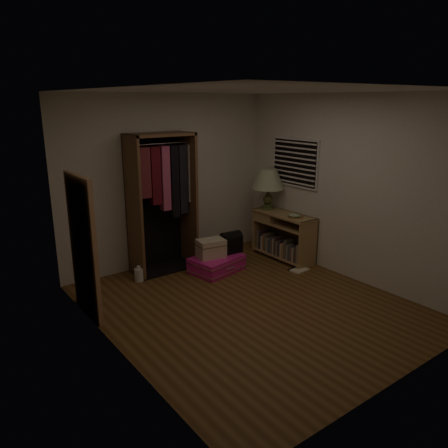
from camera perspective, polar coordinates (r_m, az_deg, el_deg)
The scene contains 13 objects.
ground at distance 5.62m, azimuth 3.38°, elevation -10.54°, with size 4.00×4.00×0.00m, color brown.
room_walls at distance 5.21m, azimuth 3.98°, elevation 4.82°, with size 3.52×4.02×2.60m.
console_bookshelf at distance 7.16m, azimuth 7.51°, elevation -1.36°, with size 0.42×1.12×0.75m.
open_wardrobe at distance 6.51m, azimuth -7.91°, elevation 4.37°, with size 1.01×0.50×2.05m.
floor_mirror at distance 5.34m, azimuth -17.88°, elevation -2.88°, with size 0.06×0.80×1.70m.
pink_suitcase at distance 6.61m, azimuth -0.98°, elevation -5.21°, with size 0.86×0.69×0.23m.
train_case at distance 6.50m, azimuth -1.72°, elevation -3.17°, with size 0.45×0.34×0.29m.
black_bag at distance 6.70m, azimuth 0.95°, elevation -2.31°, with size 0.32×0.22×0.33m.
table_lamp at distance 7.21m, azimuth 5.81°, elevation 5.75°, with size 0.57×0.57×0.67m.
brass_tray at distance 6.86m, azimuth 9.35°, elevation 0.98°, with size 0.28×0.28×0.01m.
ceramic_bowl at distance 6.81m, azimuth 9.17°, elevation 0.99°, with size 0.16×0.16×0.04m, color #A5C6A9.
white_jug at distance 6.39m, azimuth -11.04°, elevation -6.49°, with size 0.15×0.15×0.23m.
floor_book at distance 6.78m, azimuth 9.64°, elevation -5.87°, with size 0.29×0.24×0.03m.
Camera 1 is at (-3.26, -3.84, 2.50)m, focal length 35.00 mm.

